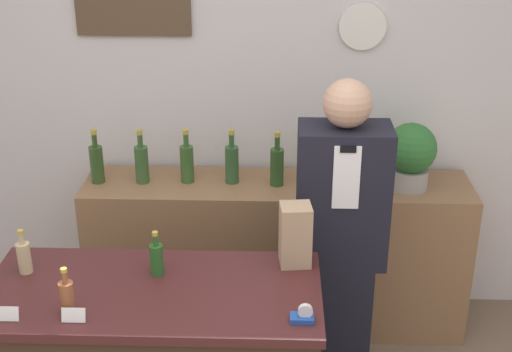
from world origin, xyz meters
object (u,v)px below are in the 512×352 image
Objects in this scene: shopkeeper at (340,249)px; tape_dispenser at (303,316)px; paper_bag at (295,235)px; potted_plant at (411,154)px.

shopkeeper is 0.80m from tape_dispenser.
shopkeeper reaches higher than paper_bag.
paper_bag is at bearing -123.58° from shopkeeper.
paper_bag reaches higher than tape_dispenser.
tape_dispenser is at bearing -86.72° from paper_bag.
shopkeeper is at bearing 56.42° from paper_bag.
tape_dispenser is at bearing -104.78° from shopkeeper.
potted_plant is 1.34× the size of paper_bag.
shopkeeper is at bearing 75.22° from tape_dispenser.
potted_plant is 1.47m from tape_dispenser.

